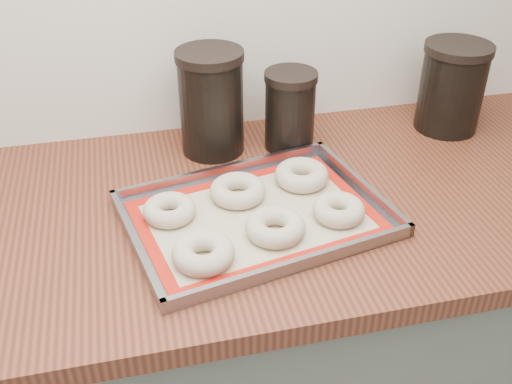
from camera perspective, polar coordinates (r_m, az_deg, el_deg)
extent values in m
cube|color=#60675B|center=(1.51, 7.29, -14.55)|extent=(3.00, 0.65, 0.86)
cube|color=brown|center=(1.22, 8.79, -0.25)|extent=(3.06, 0.68, 0.04)
cube|color=gray|center=(1.10, 0.00, -2.52)|extent=(0.52, 0.41, 0.00)
cube|color=gray|center=(1.21, -3.15, 2.02)|extent=(0.45, 0.10, 0.02)
cube|color=gray|center=(0.98, 3.93, -6.95)|extent=(0.45, 0.10, 0.02)
cube|color=gray|center=(1.04, -11.41, -4.97)|extent=(0.07, 0.33, 0.02)
cube|color=gray|center=(1.19, 9.92, 0.68)|extent=(0.07, 0.33, 0.02)
cube|color=#C6B793|center=(1.10, 0.00, -2.40)|extent=(0.47, 0.37, 0.00)
cube|color=red|center=(1.20, -2.67, 1.08)|extent=(0.42, 0.10, 0.00)
cube|color=red|center=(1.00, 3.21, -6.44)|extent=(0.42, 0.10, 0.00)
cube|color=red|center=(1.05, -9.99, -4.98)|extent=(0.07, 0.25, 0.00)
cube|color=red|center=(1.18, 8.83, 0.05)|extent=(0.07, 0.25, 0.00)
torus|color=#C5B398|center=(0.99, -5.04, -5.79)|extent=(0.13, 0.13, 0.04)
torus|color=#C5B398|center=(1.04, 1.84, -3.34)|extent=(0.14, 0.14, 0.04)
torus|color=#C5B398|center=(1.10, 7.86, -1.69)|extent=(0.12, 0.12, 0.03)
torus|color=#C5B398|center=(1.10, -8.25, -1.70)|extent=(0.12, 0.12, 0.03)
torus|color=#C5B398|center=(1.14, -1.75, 0.14)|extent=(0.13, 0.13, 0.03)
torus|color=#C5B398|center=(1.19, 4.36, 1.63)|extent=(0.11, 0.11, 0.04)
cylinder|color=black|center=(1.27, -4.25, 8.12)|extent=(0.13, 0.13, 0.21)
cylinder|color=black|center=(1.23, -4.48, 12.85)|extent=(0.14, 0.14, 0.02)
cylinder|color=black|center=(1.30, 3.24, 7.42)|extent=(0.11, 0.11, 0.16)
cylinder|color=black|center=(1.26, 3.36, 10.93)|extent=(0.11, 0.11, 0.02)
cylinder|color=black|center=(1.44, 18.08, 9.13)|extent=(0.14, 0.14, 0.18)
cylinder|color=black|center=(1.40, 18.81, 12.84)|extent=(0.15, 0.15, 0.02)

